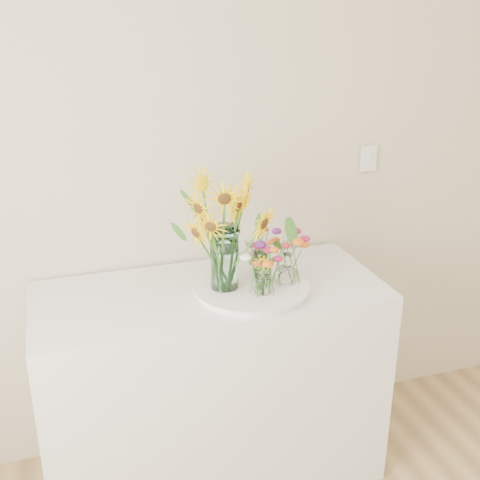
{
  "coord_description": "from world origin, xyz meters",
  "views": [
    {
      "loc": [
        -0.79,
        -0.17,
        1.96
      ],
      "look_at": [
        -0.13,
        1.85,
        1.13
      ],
      "focal_mm": 45.0,
      "sensor_mm": 36.0,
      "label": 1
    }
  ],
  "objects_px": {
    "mason_jar": "(224,258)",
    "small_vase_b": "(287,268)",
    "small_vase_c": "(260,262)",
    "tray": "(251,289)",
    "small_vase_a": "(263,281)",
    "counter": "(212,384)"
  },
  "relations": [
    {
      "from": "mason_jar",
      "to": "small_vase_c",
      "type": "relative_size",
      "value": 2.56
    },
    {
      "from": "mason_jar",
      "to": "small_vase_b",
      "type": "height_order",
      "value": "mason_jar"
    },
    {
      "from": "small_vase_c",
      "to": "small_vase_b",
      "type": "bearing_deg",
      "value": -58.48
    },
    {
      "from": "tray",
      "to": "mason_jar",
      "type": "distance_m",
      "value": 0.18
    },
    {
      "from": "counter",
      "to": "mason_jar",
      "type": "height_order",
      "value": "mason_jar"
    },
    {
      "from": "mason_jar",
      "to": "small_vase_b",
      "type": "xyz_separation_m",
      "value": [
        0.25,
        -0.03,
        -0.07
      ]
    },
    {
      "from": "small_vase_a",
      "to": "small_vase_b",
      "type": "height_order",
      "value": "small_vase_b"
    },
    {
      "from": "mason_jar",
      "to": "small_vase_a",
      "type": "xyz_separation_m",
      "value": [
        0.12,
        -0.09,
        -0.07
      ]
    },
    {
      "from": "tray",
      "to": "small_vase_a",
      "type": "relative_size",
      "value": 4.11
    },
    {
      "from": "small_vase_b",
      "to": "tray",
      "type": "bearing_deg",
      "value": 173.93
    },
    {
      "from": "mason_jar",
      "to": "tray",
      "type": "bearing_deg",
      "value": -7.48
    },
    {
      "from": "tray",
      "to": "small_vase_c",
      "type": "bearing_deg",
      "value": 54.25
    },
    {
      "from": "mason_jar",
      "to": "small_vase_a",
      "type": "height_order",
      "value": "mason_jar"
    },
    {
      "from": "small_vase_a",
      "to": "small_vase_c",
      "type": "distance_m",
      "value": 0.19
    },
    {
      "from": "counter",
      "to": "small_vase_b",
      "type": "xyz_separation_m",
      "value": [
        0.29,
        -0.09,
        0.54
      ]
    },
    {
      "from": "small_vase_c",
      "to": "mason_jar",
      "type": "bearing_deg",
      "value": -153.72
    },
    {
      "from": "counter",
      "to": "small_vase_a",
      "type": "xyz_separation_m",
      "value": [
        0.17,
        -0.15,
        0.53
      ]
    },
    {
      "from": "tray",
      "to": "small_vase_b",
      "type": "height_order",
      "value": "small_vase_b"
    },
    {
      "from": "counter",
      "to": "mason_jar",
      "type": "distance_m",
      "value": 0.61
    },
    {
      "from": "tray",
      "to": "small_vase_b",
      "type": "distance_m",
      "value": 0.16
    },
    {
      "from": "small_vase_b",
      "to": "mason_jar",
      "type": "bearing_deg",
      "value": 173.34
    },
    {
      "from": "tray",
      "to": "small_vase_c",
      "type": "height_order",
      "value": "small_vase_c"
    }
  ]
}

